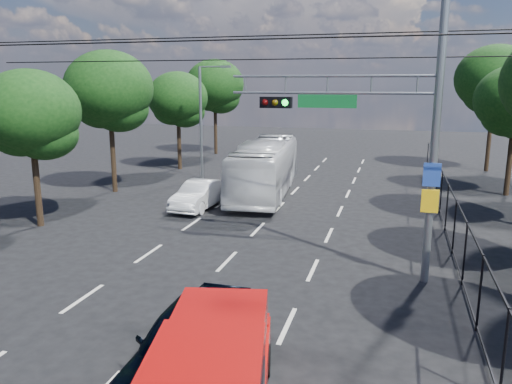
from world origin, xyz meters
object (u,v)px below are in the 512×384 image
(navy_hatchback, at_px, (191,342))
(white_bus, at_px, (265,168))
(white_van, at_px, (199,195))
(signal_mast, at_px, (394,111))
(red_pickup, at_px, (213,374))

(navy_hatchback, xyz_separation_m, white_bus, (-2.99, 17.54, 0.68))
(navy_hatchback, relative_size, white_van, 1.15)
(navy_hatchback, distance_m, white_van, 14.48)
(white_bus, bearing_deg, navy_hatchback, -86.21)
(signal_mast, relative_size, navy_hatchback, 2.02)
(signal_mast, bearing_deg, red_pickup, -109.02)
(navy_hatchback, xyz_separation_m, white_van, (-5.28, 13.49, -0.13))
(navy_hatchback, bearing_deg, white_van, 111.64)
(red_pickup, relative_size, navy_hatchback, 1.14)
(signal_mast, distance_m, white_bus, 13.26)
(red_pickup, height_order, navy_hatchback, red_pickup)
(signal_mast, xyz_separation_m, navy_hatchback, (-3.74, -6.75, -4.44))
(navy_hatchback, height_order, white_bus, white_bus)
(red_pickup, distance_m, white_bus, 19.23)
(navy_hatchback, distance_m, white_bus, 17.80)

